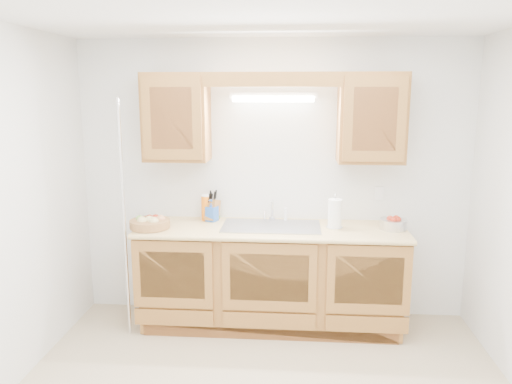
# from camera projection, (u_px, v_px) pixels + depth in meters

# --- Properties ---
(room) EXTENTS (3.52, 3.50, 2.50)m
(room) POSITION_uv_depth(u_px,v_px,m) (262.00, 224.00, 3.05)
(room) COLOR tan
(room) RESTS_ON ground
(base_cabinets) EXTENTS (2.20, 0.60, 0.86)m
(base_cabinets) POSITION_uv_depth(u_px,v_px,m) (271.00, 277.00, 4.38)
(base_cabinets) COLOR #A1642F
(base_cabinets) RESTS_ON ground
(countertop) EXTENTS (2.30, 0.63, 0.04)m
(countertop) POSITION_uv_depth(u_px,v_px,m) (271.00, 230.00, 4.28)
(countertop) COLOR #E0C175
(countertop) RESTS_ON base_cabinets
(upper_cabinet_left) EXTENTS (0.55, 0.33, 0.75)m
(upper_cabinet_left) POSITION_uv_depth(u_px,v_px,m) (177.00, 117.00, 4.30)
(upper_cabinet_left) COLOR #A1642F
(upper_cabinet_left) RESTS_ON room
(upper_cabinet_right) EXTENTS (0.55, 0.33, 0.75)m
(upper_cabinet_right) POSITION_uv_depth(u_px,v_px,m) (371.00, 118.00, 4.18)
(upper_cabinet_right) COLOR #A1642F
(upper_cabinet_right) RESTS_ON room
(valance) EXTENTS (2.20, 0.05, 0.12)m
(valance) POSITION_uv_depth(u_px,v_px,m) (272.00, 79.00, 4.04)
(valance) COLOR #A1642F
(valance) RESTS_ON room
(fluorescent_fixture) EXTENTS (0.76, 0.08, 0.08)m
(fluorescent_fixture) POSITION_uv_depth(u_px,v_px,m) (273.00, 97.00, 4.29)
(fluorescent_fixture) COLOR white
(fluorescent_fixture) RESTS_ON room
(sink) EXTENTS (0.84, 0.46, 0.36)m
(sink) POSITION_uv_depth(u_px,v_px,m) (271.00, 235.00, 4.31)
(sink) COLOR #9E9EA3
(sink) RESTS_ON countertop
(wire_shelf_pole) EXTENTS (0.03, 0.03, 2.00)m
(wire_shelf_pole) POSITION_uv_depth(u_px,v_px,m) (124.00, 221.00, 4.10)
(wire_shelf_pole) COLOR silver
(wire_shelf_pole) RESTS_ON ground
(outlet_plate) EXTENTS (0.08, 0.01, 0.12)m
(outlet_plate) POSITION_uv_depth(u_px,v_px,m) (379.00, 193.00, 4.45)
(outlet_plate) COLOR white
(outlet_plate) RESTS_ON room
(fruit_basket) EXTENTS (0.36, 0.36, 0.11)m
(fruit_basket) POSITION_uv_depth(u_px,v_px,m) (150.00, 223.00, 4.25)
(fruit_basket) COLOR #AF7F46
(fruit_basket) RESTS_ON countertop
(knife_block) EXTENTS (0.14, 0.18, 0.28)m
(knife_block) POSITION_uv_depth(u_px,v_px,m) (212.00, 209.00, 4.49)
(knife_block) COLOR #A1642F
(knife_block) RESTS_ON countertop
(orange_canister) EXTENTS (0.09, 0.09, 0.23)m
(orange_canister) POSITION_uv_depth(u_px,v_px,m) (206.00, 207.00, 4.49)
(orange_canister) COLOR orange
(orange_canister) RESTS_ON countertop
(soap_bottle) EXTENTS (0.12, 0.12, 0.20)m
(soap_bottle) POSITION_uv_depth(u_px,v_px,m) (212.00, 210.00, 4.46)
(soap_bottle) COLOR blue
(soap_bottle) RESTS_ON countertop
(sponge) EXTENTS (0.12, 0.08, 0.02)m
(sponge) POSITION_uv_depth(u_px,v_px,m) (214.00, 218.00, 4.56)
(sponge) COLOR #CC333F
(sponge) RESTS_ON countertop
(paper_towel) EXTENTS (0.14, 0.14, 0.30)m
(paper_towel) POSITION_uv_depth(u_px,v_px,m) (335.00, 214.00, 4.23)
(paper_towel) COLOR silver
(paper_towel) RESTS_ON countertop
(apple_bowl) EXTENTS (0.29, 0.29, 0.12)m
(apple_bowl) POSITION_uv_depth(u_px,v_px,m) (393.00, 223.00, 4.21)
(apple_bowl) COLOR silver
(apple_bowl) RESTS_ON countertop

